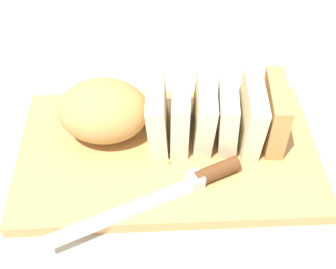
% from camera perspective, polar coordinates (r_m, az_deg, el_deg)
% --- Properties ---
extents(ground_plane, '(3.00, 3.00, 0.00)m').
position_cam_1_polar(ground_plane, '(0.69, 0.00, -2.88)').
color(ground_plane, beige).
extents(cutting_board, '(0.45, 0.27, 0.02)m').
position_cam_1_polar(cutting_board, '(0.68, 0.00, -2.32)').
color(cutting_board, tan).
rests_on(cutting_board, ground_plane).
extents(bread_loaf, '(0.34, 0.14, 0.09)m').
position_cam_1_polar(bread_loaf, '(0.66, -0.62, 2.94)').
color(bread_loaf, tan).
rests_on(bread_loaf, cutting_board).
extents(bread_knife, '(0.27, 0.13, 0.02)m').
position_cam_1_polar(bread_knife, '(0.62, 3.00, -6.12)').
color(bread_knife, silver).
rests_on(bread_knife, cutting_board).
extents(crumb_near_knife, '(0.01, 0.01, 0.01)m').
position_cam_1_polar(crumb_near_knife, '(0.72, -0.00, 2.59)').
color(crumb_near_knife, tan).
rests_on(crumb_near_knife, cutting_board).
extents(crumb_near_loaf, '(0.00, 0.00, 0.00)m').
position_cam_1_polar(crumb_near_loaf, '(0.65, 0.38, -3.53)').
color(crumb_near_loaf, tan).
rests_on(crumb_near_loaf, cutting_board).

